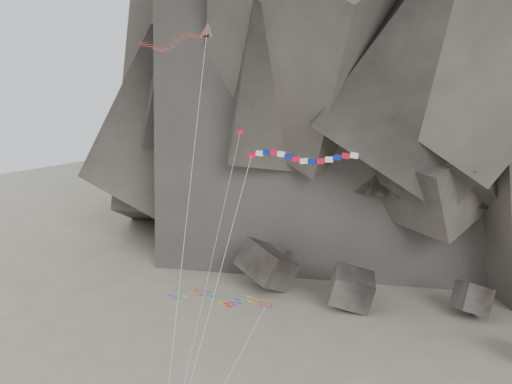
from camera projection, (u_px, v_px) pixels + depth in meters
The scene contains 5 objects.
boulder_field at pixel (383, 291), 83.41m from camera, with size 70.58×15.45×8.47m.
delta_kite at pixel (168, 42), 57.99m from camera, with size 17.12×18.82×33.26m.
banner_kite at pixel (300, 159), 52.56m from camera, with size 8.92×19.64×22.68m.
parafoil_kite at pixel (213, 297), 57.59m from camera, with size 12.71×16.08×10.17m.
pennant_kite at pixel (223, 209), 49.60m from camera, with size 3.50×14.73×24.44m.
Camera 1 is at (33.47, -39.90, 31.09)m, focal length 45.00 mm.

